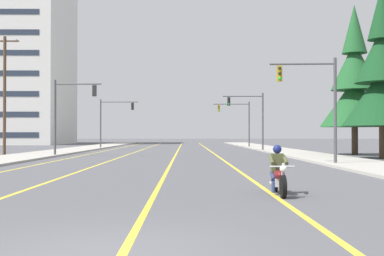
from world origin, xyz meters
TOP-DOWN VIEW (x-y plane):
  - ground_plane at (0.00, 0.00)m, footprint 400.00×400.00m
  - lane_stripe_center at (0.30, 45.00)m, footprint 0.16×100.00m
  - lane_stripe_left at (-3.88, 45.00)m, footprint 0.16×100.00m
  - lane_stripe_right at (3.77, 45.00)m, footprint 0.16×100.00m
  - lane_stripe_far_left at (-7.47, 45.00)m, footprint 0.16×100.00m
  - sidewalk_kerb_right at (11.21, 40.00)m, footprint 4.40×110.00m
  - sidewalk_kerb_left at (-11.21, 40.00)m, footprint 4.40×110.00m
  - motorcycle_with_rider at (3.94, 7.04)m, footprint 0.70×2.19m
  - traffic_signal_near_right at (8.76, 21.18)m, footprint 3.83×0.43m
  - traffic_signal_near_left at (-8.36, 33.05)m, footprint 3.88×0.44m
  - traffic_signal_mid_right at (8.16, 45.83)m, footprint 4.35×0.37m
  - traffic_signal_mid_left at (-8.21, 55.50)m, footprint 4.85×0.44m
  - traffic_signal_far_right at (8.26, 59.69)m, footprint 4.89×0.37m
  - utility_pole_left_near at (-14.30, 35.28)m, footprint 2.39×0.26m
  - conifer_tree_right_verge_near at (15.51, 28.63)m, footprint 5.85×5.85m
  - conifer_tree_right_verge_far at (15.86, 35.75)m, footprint 5.95×5.95m
  - apartment_building_far_left_block at (-32.66, 84.38)m, footprint 23.62×20.25m

SIDE VIEW (x-z plane):
  - ground_plane at x=0.00m, z-range 0.00..0.00m
  - lane_stripe_center at x=0.30m, z-range 0.00..0.01m
  - lane_stripe_left at x=-3.88m, z-range 0.00..0.01m
  - lane_stripe_right at x=3.77m, z-range 0.00..0.01m
  - lane_stripe_far_left at x=-7.47m, z-range 0.00..0.01m
  - sidewalk_kerb_right at x=11.21m, z-range 0.00..0.14m
  - sidewalk_kerb_left at x=-11.21m, z-range 0.00..0.14m
  - motorcycle_with_rider at x=3.94m, z-range -0.14..1.32m
  - traffic_signal_near_right at x=8.76m, z-range 0.93..7.13m
  - traffic_signal_near_left at x=-8.36m, z-range 0.93..7.13m
  - traffic_signal_mid_right at x=8.16m, z-range 0.96..7.16m
  - traffic_signal_mid_left at x=-8.21m, z-range 1.00..7.20m
  - traffic_signal_far_right at x=8.26m, z-range 1.00..7.20m
  - utility_pole_left_near at x=-14.30m, z-range 0.23..10.39m
  - conifer_tree_right_verge_near at x=15.51m, z-range -0.54..12.33m
  - conifer_tree_right_verge_far at x=15.86m, z-range -0.55..12.54m
  - apartment_building_far_left_block at x=-32.66m, z-range 0.00..30.67m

